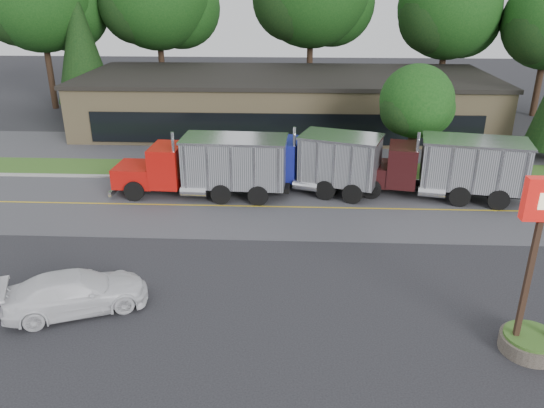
{
  "coord_description": "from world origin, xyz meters",
  "views": [
    {
      "loc": [
        2.82,
        -16.9,
        11.04
      ],
      "look_at": [
        1.81,
        5.11,
        1.8
      ],
      "focal_mm": 35.0,
      "sensor_mm": 36.0,
      "label": 1
    }
  ],
  "objects_px": {
    "dump_truck_maroon": "(448,166)",
    "rally_car": "(76,292)",
    "dump_truck_red": "(211,165)",
    "bilo_sign": "(540,297)",
    "dump_truck_blue": "(322,161)"
  },
  "relations": [
    {
      "from": "dump_truck_blue",
      "to": "rally_car",
      "type": "distance_m",
      "value": 15.48
    },
    {
      "from": "dump_truck_red",
      "to": "rally_car",
      "type": "bearing_deg",
      "value": 76.88
    },
    {
      "from": "dump_truck_maroon",
      "to": "dump_truck_blue",
      "type": "bearing_deg",
      "value": 5.9
    },
    {
      "from": "bilo_sign",
      "to": "dump_truck_red",
      "type": "height_order",
      "value": "bilo_sign"
    },
    {
      "from": "dump_truck_blue",
      "to": "dump_truck_maroon",
      "type": "distance_m",
      "value": 6.8
    },
    {
      "from": "bilo_sign",
      "to": "dump_truck_red",
      "type": "distance_m",
      "value": 17.88
    },
    {
      "from": "dump_truck_red",
      "to": "dump_truck_maroon",
      "type": "relative_size",
      "value": 1.02
    },
    {
      "from": "dump_truck_red",
      "to": "dump_truck_blue",
      "type": "xyz_separation_m",
      "value": [
        6.11,
        0.94,
        -0.01
      ]
    },
    {
      "from": "bilo_sign",
      "to": "dump_truck_red",
      "type": "xyz_separation_m",
      "value": [
        -12.28,
        13.0,
        -0.21
      ]
    },
    {
      "from": "dump_truck_red",
      "to": "dump_truck_maroon",
      "type": "height_order",
      "value": "same"
    },
    {
      "from": "dump_truck_maroon",
      "to": "rally_car",
      "type": "xyz_separation_m",
      "value": [
        -16.1,
        -11.69,
        -1.08
      ]
    },
    {
      "from": "dump_truck_maroon",
      "to": "dump_truck_red",
      "type": "bearing_deg",
      "value": 12.52
    },
    {
      "from": "dump_truck_maroon",
      "to": "rally_car",
      "type": "distance_m",
      "value": 19.92
    },
    {
      "from": "dump_truck_blue",
      "to": "dump_truck_red",
      "type": "bearing_deg",
      "value": 27.05
    },
    {
      "from": "bilo_sign",
      "to": "rally_car",
      "type": "xyz_separation_m",
      "value": [
        -15.5,
        1.64,
        -1.3
      ]
    }
  ]
}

